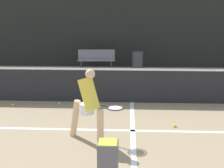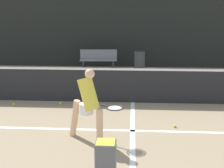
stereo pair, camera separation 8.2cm
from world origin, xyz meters
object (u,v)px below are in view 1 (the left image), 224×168
ball_hopper (108,164)px  courtside_bench (96,59)px  trash_bin (138,61)px  player_practicing (89,102)px  parked_car (85,43)px

ball_hopper → courtside_bench: courtside_bench is taller
ball_hopper → trash_bin: (0.65, 8.79, 0.07)m
courtside_bench → player_practicing: bearing=-88.9°
courtside_bench → trash_bin: (1.71, -0.11, -0.03)m
courtside_bench → ball_hopper: bearing=-86.8°
player_practicing → courtside_bench: 7.26m
player_practicing → courtside_bench: size_ratio=0.91×
ball_hopper → courtside_bench: bearing=96.8°
player_practicing → ball_hopper: size_ratio=1.99×
trash_bin → ball_hopper: bearing=-94.2°
player_practicing → parked_car: bearing=129.6°
courtside_bench → parked_car: size_ratio=0.38×
parked_car → courtside_bench: bearing=-76.9°
player_practicing → trash_bin: 7.22m
player_practicing → courtside_bench: bearing=126.1°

